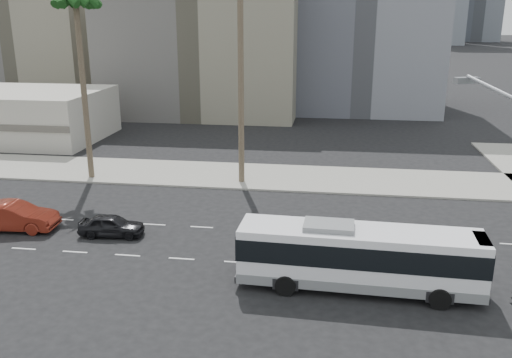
% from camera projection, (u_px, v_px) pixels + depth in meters
% --- Properties ---
extents(ground, '(700.00, 700.00, 0.00)m').
position_uv_depth(ground, '(237.00, 262.00, 28.23)').
color(ground, black).
rests_on(ground, ground).
extents(sidewalk_north, '(120.00, 7.00, 0.15)m').
position_uv_depth(sidewalk_north, '(271.00, 177.00, 42.89)').
color(sidewalk_north, gray).
rests_on(sidewalk_north, ground).
extents(midrise_beige_west, '(24.00, 18.00, 18.00)m').
position_uv_depth(midrise_beige_west, '(206.00, 42.00, 69.85)').
color(midrise_beige_west, '#636059').
rests_on(midrise_beige_west, ground).
extents(midrise_gray_center, '(20.00, 20.00, 26.00)m').
position_uv_depth(midrise_gray_center, '(362.00, 10.00, 72.59)').
color(midrise_gray_center, slate).
rests_on(midrise_gray_center, ground).
extents(midrise_beige_far, '(18.00, 16.00, 15.00)m').
position_uv_depth(midrise_beige_far, '(40.00, 50.00, 78.56)').
color(midrise_beige_far, '#636059').
rests_on(midrise_beige_far, ground).
extents(city_bus, '(11.29, 2.91, 3.22)m').
position_uv_depth(city_bus, '(359.00, 256.00, 25.05)').
color(city_bus, silver).
rests_on(city_bus, ground).
extents(car_a, '(1.77, 3.87, 1.29)m').
position_uv_depth(car_a, '(112.00, 225.00, 31.49)').
color(car_a, black).
rests_on(car_a, ground).
extents(car_b, '(2.11, 5.23, 1.69)m').
position_uv_depth(car_b, '(14.00, 216.00, 32.30)').
color(car_b, maroon).
rests_on(car_b, ground).
extents(palm_mid, '(4.79, 4.79, 14.80)m').
position_uv_depth(palm_mid, '(76.00, 2.00, 38.82)').
color(palm_mid, brown).
rests_on(palm_mid, ground).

